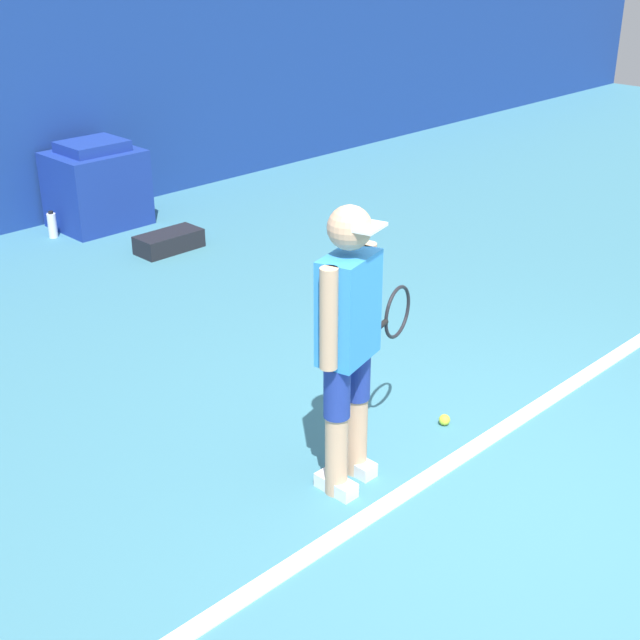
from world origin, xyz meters
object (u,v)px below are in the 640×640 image
object	(u,v)px
covered_chair	(97,186)
tennis_ball	(444,420)
tennis_player	(349,338)
equipment_bag	(169,242)
water_bottle	(52,225)

from	to	relation	value
covered_chair	tennis_ball	bearing A→B (deg)	-97.29
tennis_player	covered_chair	world-z (taller)	tennis_player
tennis_ball	equipment_bag	xyz separation A→B (m)	(0.65, 3.66, 0.05)
tennis_ball	covered_chair	bearing A→B (deg)	82.71
tennis_player	water_bottle	size ratio (longest dim) A/B	6.02
covered_chair	water_bottle	distance (m)	0.59
tennis_player	water_bottle	xyz separation A→B (m)	(0.92, 4.72, -0.74)
covered_chair	equipment_bag	size ratio (longest dim) A/B	1.38
tennis_player	water_bottle	distance (m)	4.86
water_bottle	covered_chair	bearing A→B (deg)	1.51
equipment_bag	water_bottle	distance (m)	1.21
tennis_player	equipment_bag	xyz separation A→B (m)	(1.48, 3.65, -0.78)
covered_chair	water_bottle	size ratio (longest dim) A/B	3.22
tennis_player	covered_chair	bearing A→B (deg)	58.33
tennis_player	covered_chair	size ratio (longest dim) A/B	1.87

